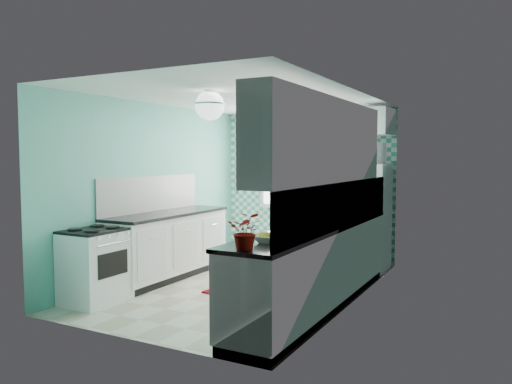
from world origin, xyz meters
The scene contains 26 objects.
floor centered at (0.00, 0.00, -0.01)m, with size 3.00×4.40×0.02m, color beige.
ceiling centered at (0.00, 0.00, 2.51)m, with size 3.00×4.40×0.02m, color white.
wall_back centered at (0.00, 2.21, 1.25)m, with size 3.00×0.02×2.50m, color #5FB9A5.
wall_front centered at (0.00, -2.21, 1.25)m, with size 3.00×0.02×2.50m, color #5FB9A5.
wall_left centered at (-1.51, 0.00, 1.25)m, with size 0.02×4.40×2.50m, color #5FB9A5.
wall_right centered at (1.51, 0.00, 1.25)m, with size 0.02×4.40×2.50m, color #5FB9A5.
accent_wall centered at (0.00, 2.19, 1.25)m, with size 3.00×0.01×2.50m, color teal.
window centered at (-0.35, 2.16, 1.55)m, with size 1.04×0.05×1.44m.
backsplash_right centered at (1.49, -0.40, 1.20)m, with size 0.02×3.60×0.51m, color white.
backsplash_left centered at (-1.49, -0.07, 1.20)m, with size 0.02×2.15×0.51m, color white.
upper_cabinets_right centered at (1.33, -0.60, 1.90)m, with size 0.33×3.20×0.90m, color white.
upper_cabinet_fridge centered at (1.30, 1.83, 2.25)m, with size 0.40×0.74×0.40m, color white.
ceiling_light centered at (0.00, -0.80, 2.32)m, with size 0.34×0.34×0.35m.
base_cabinets_right centered at (1.20, -0.40, 0.45)m, with size 0.60×3.60×0.90m, color white.
countertop_right centered at (1.19, -0.40, 0.92)m, with size 0.63×3.60×0.04m, color black.
base_cabinets_left centered at (-1.20, -0.07, 0.45)m, with size 0.60×2.15×0.90m, color white.
countertop_left centered at (-1.19, -0.07, 0.92)m, with size 0.63×2.15×0.04m, color black.
fridge centered at (1.11, 1.79, 0.81)m, with size 0.71×0.70×1.62m.
stove centered at (-1.20, -1.46, 0.45)m, with size 0.57×0.71×0.86m.
sink centered at (1.20, 0.75, 0.93)m, with size 0.53×0.45×0.53m.
rug centered at (0.09, -0.08, 0.01)m, with size 0.71×1.01×0.02m, color #6E0907.
dish_towel centered at (0.89, 0.48, 0.48)m, with size 0.01×0.22×0.34m, color #5CAAA6.
fruit_bowl centered at (1.20, -1.66, 0.98)m, with size 0.30×0.30×0.07m, color white.
potted_plant centered at (1.20, -2.08, 1.10)m, with size 0.29×0.25×0.33m, color #AC3520.
soap_bottle centered at (1.25, 0.88, 1.04)m, with size 0.09×0.09×0.21m, color #92B2C8.
microwave centered at (1.11, 1.79, 1.78)m, with size 0.58×0.39×0.32m, color silver.
Camera 1 is at (3.22, -5.71, 1.72)m, focal length 35.00 mm.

